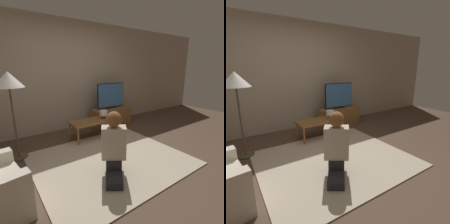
{
  "view_description": "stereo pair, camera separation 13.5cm",
  "coord_description": "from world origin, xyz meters",
  "views": [
    {
      "loc": [
        -1.53,
        -2.18,
        1.52
      ],
      "look_at": [
        0.45,
        0.58,
        0.64
      ],
      "focal_mm": 28.0,
      "sensor_mm": 36.0,
      "label": 1
    },
    {
      "loc": [
        -1.42,
        -2.26,
        1.52
      ],
      "look_at": [
        0.45,
        0.58,
        0.64
      ],
      "focal_mm": 28.0,
      "sensor_mm": 36.0,
      "label": 2
    }
  ],
  "objects": [
    {
      "name": "tv_stand",
      "position": [
        1.09,
        1.52,
        0.23
      ],
      "size": [
        1.11,
        0.42,
        0.46
      ],
      "color": "brown",
      "rests_on": "ground_plane"
    },
    {
      "name": "tv",
      "position": [
        1.09,
        1.52,
        0.79
      ],
      "size": [
        0.81,
        0.08,
        0.66
      ],
      "color": "black",
      "rests_on": "tv_stand"
    },
    {
      "name": "rug",
      "position": [
        0.0,
        0.0,
        0.01
      ],
      "size": [
        2.4,
        2.06,
        0.02
      ],
      "color": "#BCAD93",
      "rests_on": "ground_plane"
    },
    {
      "name": "coffee_table",
      "position": [
        0.25,
        1.02,
        0.36
      ],
      "size": [
        0.98,
        0.49,
        0.4
      ],
      "color": "brown",
      "rests_on": "ground_plane"
    },
    {
      "name": "wall_back",
      "position": [
        0.0,
        1.93,
        1.3
      ],
      "size": [
        10.0,
        0.06,
        2.6
      ],
      "color": "tan",
      "rests_on": "ground_plane"
    },
    {
      "name": "table_lamp",
      "position": [
        0.53,
        1.03,
        0.5
      ],
      "size": [
        0.18,
        0.18,
        0.17
      ],
      "color": "#4C3823",
      "rests_on": "coffee_table"
    },
    {
      "name": "ground_plane",
      "position": [
        0.0,
        0.0,
        0.0
      ],
      "size": [
        10.0,
        10.0,
        0.0
      ],
      "primitive_type": "plane",
      "color": "brown"
    },
    {
      "name": "floor_lamp",
      "position": [
        -1.25,
        0.95,
        1.26
      ],
      "size": [
        0.45,
        0.45,
        1.46
      ],
      "color": "#4C4233",
      "rests_on": "ground_plane"
    },
    {
      "name": "person_kneeling",
      "position": [
        -0.21,
        -0.38,
        0.48
      ],
      "size": [
        0.65,
        0.8,
        0.93
      ],
      "rotation": [
        0.0,
        0.0,
        2.54
      ],
      "color": "#232328",
      "rests_on": "rug"
    }
  ]
}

